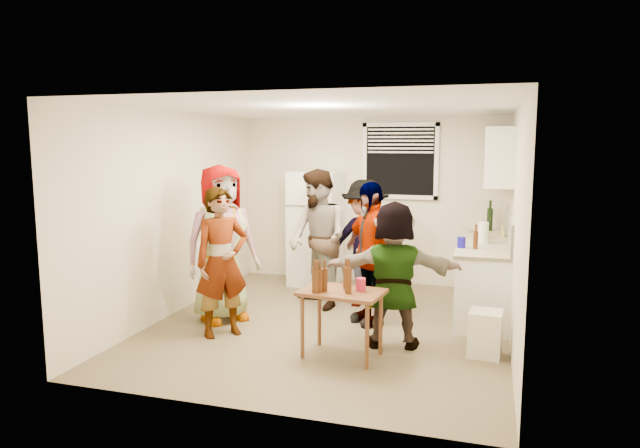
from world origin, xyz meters
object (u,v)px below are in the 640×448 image
(wine_bottle, at_px, (489,230))
(serving_table, at_px, (342,356))
(beer_bottle_counter, at_px, (475,249))
(trash_bin, at_px, (485,332))
(guest_orange, at_px, (392,345))
(guest_grey, at_px, (224,319))
(guest_stripe, at_px, (224,335))
(refrigerator, at_px, (316,228))
(red_cup, at_px, (361,291))
(kettle, at_px, (481,238))
(guest_back_left, at_px, (318,307))
(guest_black, at_px, (369,323))
(blue_cup, at_px, (461,248))
(guest_back_right, at_px, (364,305))
(beer_bottle_table, at_px, (348,293))

(wine_bottle, bearing_deg, serving_table, -115.08)
(serving_table, bearing_deg, beer_bottle_counter, 49.53)
(trash_bin, bearing_deg, guest_orange, 178.64)
(guest_grey, height_order, guest_stripe, guest_grey)
(refrigerator, relative_size, red_cup, 13.23)
(guest_stripe, bearing_deg, kettle, -10.25)
(guest_stripe, relative_size, guest_orange, 1.07)
(refrigerator, xyz_separation_m, guest_back_left, (0.40, -1.19, -0.85))
(guest_back_left, bearing_deg, refrigerator, 150.67)
(red_cup, xyz_separation_m, guest_orange, (0.26, 0.41, -0.68))
(refrigerator, relative_size, guest_black, 1.01)
(kettle, height_order, guest_orange, kettle)
(guest_black, distance_m, guest_orange, 0.79)
(trash_bin, xyz_separation_m, guest_orange, (-0.93, 0.02, -0.25))
(trash_bin, xyz_separation_m, guest_grey, (-3.05, 0.33, -0.25))
(trash_bin, distance_m, red_cup, 1.32)
(wine_bottle, height_order, guest_back_left, wine_bottle)
(blue_cup, bearing_deg, guest_stripe, -153.86)
(wine_bottle, distance_m, red_cup, 3.14)
(guest_back_left, height_order, guest_back_right, guest_back_left)
(guest_stripe, bearing_deg, guest_back_left, 15.96)
(serving_table, xyz_separation_m, guest_grey, (-1.67, 0.76, 0.00))
(refrigerator, bearing_deg, guest_grey, -105.11)
(beer_bottle_counter, distance_m, guest_black, 1.51)
(guest_grey, bearing_deg, beer_bottle_counter, -37.12)
(refrigerator, distance_m, guest_back_right, 1.60)
(refrigerator, bearing_deg, beer_bottle_table, -67.10)
(trash_bin, relative_size, guest_orange, 0.30)
(serving_table, xyz_separation_m, beer_bottle_table, (0.08, -0.08, 0.68))
(trash_bin, bearing_deg, guest_stripe, -176.43)
(guest_back_right, bearing_deg, beer_bottle_counter, -14.98)
(guest_back_left, xyz_separation_m, guest_orange, (1.17, -1.15, 0.00))
(beer_bottle_table, height_order, guest_back_left, beer_bottle_table)
(wine_bottle, bearing_deg, beer_bottle_counter, -95.71)
(blue_cup, height_order, guest_back_left, blue_cup)
(kettle, height_order, wine_bottle, wine_bottle)
(beer_bottle_counter, bearing_deg, guest_back_left, 175.34)
(guest_orange, bearing_deg, blue_cup, -131.28)
(red_cup, bearing_deg, trash_bin, 17.81)
(trash_bin, distance_m, guest_back_right, 2.09)
(kettle, height_order, guest_black, kettle)
(kettle, height_order, guest_back_left, kettle)
(guest_stripe, xyz_separation_m, guest_orange, (1.86, 0.20, 0.00))
(trash_bin, xyz_separation_m, guest_back_left, (-2.10, 1.17, -0.25))
(wine_bottle, bearing_deg, kettle, -98.16)
(beer_bottle_table, relative_size, guest_orange, 0.16)
(wine_bottle, relative_size, blue_cup, 2.43)
(serving_table, height_order, guest_back_left, guest_back_left)
(refrigerator, bearing_deg, trash_bin, -43.35)
(serving_table, distance_m, red_cup, 0.70)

